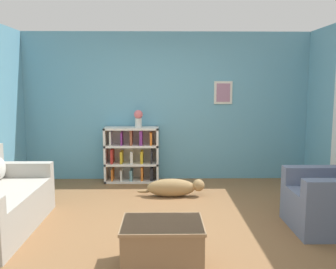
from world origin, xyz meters
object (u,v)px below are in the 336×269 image
(coffee_table, at_px, (162,243))
(dog, at_px, (174,187))
(vase, at_px, (138,118))
(bookshelf, at_px, (132,155))

(coffee_table, bearing_deg, dog, 85.41)
(coffee_table, distance_m, vase, 3.26)
(coffee_table, distance_m, dog, 2.22)
(dog, bearing_deg, vase, 123.16)
(bookshelf, height_order, dog, bookshelf)
(vase, bearing_deg, bookshelf, 170.64)
(bookshelf, distance_m, coffee_table, 3.18)
(bookshelf, relative_size, vase, 3.18)
(dog, bearing_deg, coffee_table, -94.59)
(coffee_table, xyz_separation_m, vase, (-0.41, 3.11, 0.90))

